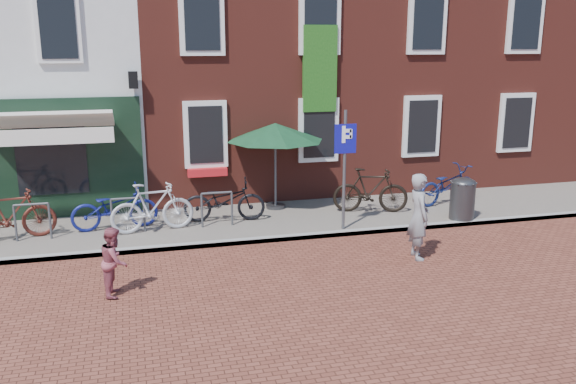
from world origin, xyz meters
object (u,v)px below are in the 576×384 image
object	(u,v)px
woman	(419,216)
bicycle_2	(115,207)
boy	(114,261)
bicycle_5	(371,190)
bicycle_3	(152,207)
bicycle_6	(447,185)
parking_sign	(345,155)
parasol	(275,129)
bicycle_4	(224,200)
litter_bin	(463,196)
bicycle_1	(10,215)

from	to	relation	value
woman	bicycle_2	distance (m)	6.80
boy	bicycle_5	xyz separation A→B (m)	(6.14, 3.43, 0.06)
bicycle_3	bicycle_6	bearing A→B (deg)	-94.50
parking_sign	bicycle_3	world-z (taller)	parking_sign
parking_sign	woman	bearing A→B (deg)	-64.58
parasol	bicycle_4	distance (m)	2.28
bicycle_3	bicycle_6	xyz separation A→B (m)	(7.66, 0.52, -0.06)
litter_bin	bicycle_6	world-z (taller)	litter_bin
parking_sign	bicycle_2	bearing A→B (deg)	165.17
bicycle_1	parasol	bearing A→B (deg)	-90.48
bicycle_1	litter_bin	bearing A→B (deg)	-106.10
litter_bin	bicycle_6	size ratio (longest dim) A/B	0.56
litter_bin	parasol	size ratio (longest dim) A/B	0.44
bicycle_1	bicycle_3	xyz separation A→B (m)	(3.00, -0.16, 0.00)
bicycle_6	parking_sign	bearing A→B (deg)	96.02
parasol	bicycle_3	bearing A→B (deg)	-158.62
bicycle_1	bicycle_4	bearing A→B (deg)	-97.32
bicycle_6	bicycle_2	bearing A→B (deg)	73.84
bicycle_2	bicycle_3	bearing A→B (deg)	-122.58
litter_bin	parasol	distance (m)	4.88
bicycle_3	bicycle_4	distance (m)	1.74
litter_bin	bicycle_2	size ratio (longest dim) A/B	0.56
litter_bin	parking_sign	distance (m)	3.28
parasol	bicycle_1	size ratio (longest dim) A/B	1.32
bicycle_1	bicycle_5	bearing A→B (deg)	-99.78
parking_sign	bicycle_4	bearing A→B (deg)	152.21
bicycle_2	bicycle_6	size ratio (longest dim) A/B	1.00
parking_sign	bicycle_5	bearing A→B (deg)	46.01
parasol	bicycle_6	size ratio (longest dim) A/B	1.28
woman	bicycle_2	world-z (taller)	woman
parking_sign	bicycle_6	distance (m)	3.92
parking_sign	parasol	bearing A→B (deg)	116.60
parking_sign	bicycle_1	world-z (taller)	parking_sign
bicycle_6	boy	bearing A→B (deg)	96.82
parking_sign	bicycle_3	distance (m)	4.49
litter_bin	bicycle_1	distance (m)	10.34
parking_sign	boy	size ratio (longest dim) A/B	2.25
boy	bicycle_6	xyz separation A→B (m)	(8.43, 3.71, 0.00)
bicycle_1	bicycle_2	size ratio (longest dim) A/B	0.97
parasol	bicycle_1	world-z (taller)	parasol
litter_bin	boy	distance (m)	8.39
litter_bin	bicycle_1	xyz separation A→B (m)	(-10.29, 1.02, 0.00)
litter_bin	bicycle_3	size ratio (longest dim) A/B	0.58
litter_bin	bicycle_1	world-z (taller)	bicycle_1
bicycle_3	litter_bin	bearing A→B (deg)	-105.19
woman	bicycle_3	distance (m)	5.87
woman	bicycle_3	size ratio (longest dim) A/B	0.94
litter_bin	bicycle_4	xyz separation A→B (m)	(-5.60, 1.28, -0.06)
bicycle_1	bicycle_5	world-z (taller)	same
woman	bicycle_3	bearing A→B (deg)	67.66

